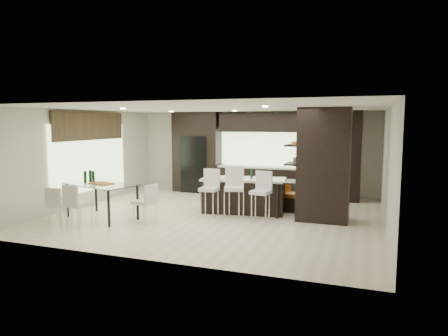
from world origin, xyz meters
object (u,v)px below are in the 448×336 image
at_px(kitchen_island, 244,195).
at_px(chair_far, 60,207).
at_px(stool_left, 209,198).
at_px(chair_end, 145,205).
at_px(dining_table, 102,201).
at_px(floor_vase, 308,196).
at_px(chair_near, 79,207).
at_px(stool_mid, 234,198).
at_px(bench, 278,201).
at_px(stool_right, 261,201).

xyz_separation_m(kitchen_island, chair_far, (-3.63, -2.65, -0.04)).
relative_size(stool_left, chair_end, 1.14).
xyz_separation_m(dining_table, chair_end, (1.20, 0.00, -0.01)).
relative_size(stool_left, floor_vase, 0.84).
bearing_deg(chair_end, chair_near, 133.86).
bearing_deg(chair_near, chair_far, -171.93).
bearing_deg(chair_near, chair_end, 44.84).
bearing_deg(stool_mid, dining_table, -176.65).
distance_m(kitchen_island, dining_table, 3.58).
bearing_deg(bench, stool_mid, -110.24).
relative_size(stool_right, chair_end, 1.14).
distance_m(floor_vase, chair_end, 3.91).
bearing_deg(stool_right, chair_near, -144.38).
height_order(stool_mid, chair_end, stool_mid).
relative_size(kitchen_island, stool_left, 2.24).
height_order(floor_vase, chair_far, floor_vase).
bearing_deg(dining_table, floor_vase, 34.90).
bearing_deg(stool_right, bench, 94.17).
height_order(stool_left, bench, stool_left).
bearing_deg(kitchen_island, floor_vase, -16.33).
relative_size(floor_vase, dining_table, 0.64).
relative_size(bench, chair_end, 1.50).
distance_m(stool_mid, chair_end, 2.15).
xyz_separation_m(stool_left, bench, (1.43, 1.40, -0.24)).
bearing_deg(kitchen_island, bench, 31.03).
bearing_deg(chair_far, chair_near, -2.89).
bearing_deg(chair_near, bench, 50.94).
distance_m(chair_far, chair_end, 1.94).
bearing_deg(stool_right, chair_far, -147.73).
height_order(chair_far, chair_end, chair_end).
xyz_separation_m(kitchen_island, stool_left, (-0.66, -0.78, 0.03)).
xyz_separation_m(kitchen_island, floor_vase, (1.70, -0.25, 0.13)).
xyz_separation_m(kitchen_island, bench, (0.77, 0.62, -0.21)).
bearing_deg(dining_table, chair_near, -73.50).
height_order(dining_table, chair_far, dining_table).
bearing_deg(chair_end, stool_left, -39.13).
height_order(floor_vase, chair_near, floor_vase).
bearing_deg(floor_vase, stool_right, -153.38).
distance_m(stool_left, bench, 2.02).
bearing_deg(chair_end, stool_mid, -51.26).
height_order(stool_mid, chair_near, stool_mid).
distance_m(stool_mid, floor_vase, 1.79).
relative_size(floor_vase, chair_far, 1.41).
relative_size(stool_left, chair_far, 1.18).
bearing_deg(bench, chair_near, -131.04).
relative_size(dining_table, chair_far, 2.20).
height_order(stool_left, stool_mid, stool_mid).
xyz_separation_m(stool_mid, chair_near, (-3.07, -1.88, -0.07)).
bearing_deg(kitchen_island, stool_left, -138.35).
relative_size(stool_mid, chair_far, 1.27).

